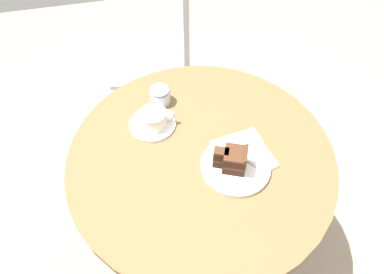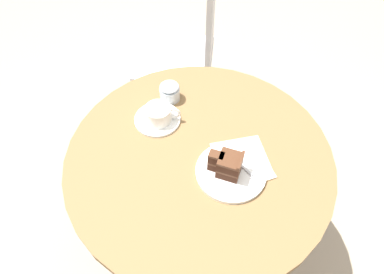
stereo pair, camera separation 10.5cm
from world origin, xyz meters
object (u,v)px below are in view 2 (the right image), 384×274
object	(u,v)px
coffee_cup	(159,114)
napkin	(242,162)
teaspoon	(154,108)
fork	(248,171)
saucer	(158,119)
cafe_chair	(191,45)
sugar_pot	(170,92)
cake_slice	(228,165)
cake_plate	(231,172)

from	to	relation	value
coffee_cup	napkin	size ratio (longest dim) A/B	0.57
teaspoon	fork	world-z (taller)	fork
teaspoon	fork	xyz separation A→B (m)	(0.28, -0.27, 0.00)
saucer	cafe_chair	xyz separation A→B (m)	(0.15, 0.63, -0.18)
teaspoon	fork	distance (m)	0.39
fork	napkin	world-z (taller)	fork
coffee_cup	cafe_chair	world-z (taller)	cafe_chair
teaspoon	sugar_pot	distance (m)	0.08
napkin	cafe_chair	size ratio (longest dim) A/B	0.23
coffee_cup	fork	xyz separation A→B (m)	(0.26, -0.22, -0.02)
cake_slice	cafe_chair	world-z (taller)	cafe_chair
cake_plate	coffee_cup	bearing A→B (deg)	134.30
coffee_cup	sugar_pot	xyz separation A→B (m)	(0.04, 0.11, -0.01)
cafe_chair	napkin	bearing A→B (deg)	16.46
fork	napkin	size ratio (longest dim) A/B	0.62
teaspoon	coffee_cup	bearing A→B (deg)	-117.61
saucer	teaspoon	distance (m)	0.05
coffee_cup	sugar_pot	world-z (taller)	same
sugar_pot	cafe_chair	bearing A→B (deg)	78.43
teaspoon	napkin	world-z (taller)	teaspoon
saucer	sugar_pot	xyz separation A→B (m)	(0.04, 0.10, 0.03)
cake_plate	sugar_pot	size ratio (longest dim) A/B	3.01
cake_plate	cafe_chair	world-z (taller)	cafe_chair
saucer	cake_plate	bearing A→B (deg)	-45.60
fork	napkin	xyz separation A→B (m)	(-0.01, 0.04, -0.01)
cafe_chair	sugar_pot	xyz separation A→B (m)	(-0.11, -0.53, 0.21)
cafe_chair	cake_slice	bearing A→B (deg)	12.61
saucer	sugar_pot	distance (m)	0.11
saucer	cake_slice	distance (m)	0.31
fork	saucer	bearing A→B (deg)	-167.99
saucer	cafe_chair	distance (m)	0.67
fork	cafe_chair	xyz separation A→B (m)	(-0.11, 0.86, -0.19)
napkin	sugar_pot	world-z (taller)	sugar_pot
saucer	cake_plate	xyz separation A→B (m)	(0.22, -0.22, 0.00)
coffee_cup	sugar_pot	size ratio (longest dim) A/B	1.64
teaspoon	cake_plate	bearing A→B (deg)	-98.10
cake_slice	napkin	distance (m)	0.08
teaspoon	cafe_chair	size ratio (longest dim) A/B	0.10
napkin	cafe_chair	bearing A→B (deg)	97.22
fork	cafe_chair	size ratio (longest dim) A/B	0.14
saucer	coffee_cup	world-z (taller)	coffee_cup
coffee_cup	fork	world-z (taller)	coffee_cup
cake_slice	cafe_chair	bearing A→B (deg)	93.37
cake_slice	fork	distance (m)	0.07
saucer	napkin	distance (m)	0.32
cake_plate	sugar_pot	bearing A→B (deg)	118.32
saucer	napkin	bearing A→B (deg)	-36.06
cake_slice	fork	bearing A→B (deg)	-4.45
fork	napkin	distance (m)	0.04
cake_plate	napkin	distance (m)	0.05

